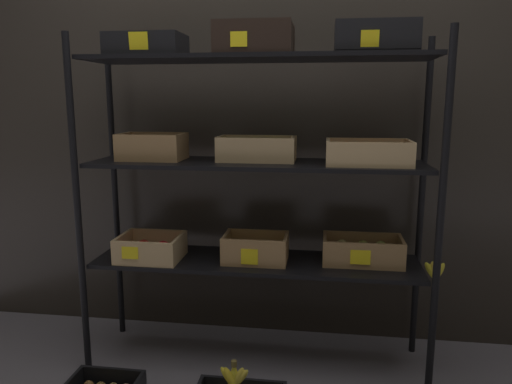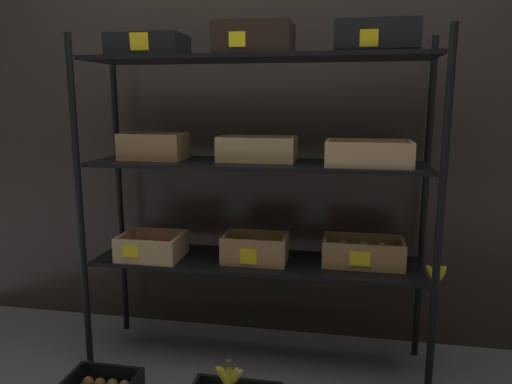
{
  "view_description": "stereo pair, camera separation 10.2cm",
  "coord_description": "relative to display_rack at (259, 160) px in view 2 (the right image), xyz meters",
  "views": [
    {
      "loc": [
        0.32,
        -2.27,
        1.32
      ],
      "look_at": [
        0.0,
        0.0,
        0.88
      ],
      "focal_mm": 34.06,
      "sensor_mm": 36.0,
      "label": 1
    },
    {
      "loc": [
        0.42,
        -2.25,
        1.32
      ],
      "look_at": [
        0.0,
        0.0,
        0.88
      ],
      "focal_mm": 34.06,
      "sensor_mm": 36.0,
      "label": 2
    }
  ],
  "objects": [
    {
      "name": "ground_plane",
      "position": [
        -0.02,
        0.0,
        -1.04
      ],
      "size": [
        10.0,
        10.0,
        0.0
      ],
      "primitive_type": "plane",
      "color": "slate"
    },
    {
      "name": "storefront_wall",
      "position": [
        -0.02,
        0.41,
        0.4
      ],
      "size": [
        4.02,
        0.12,
        2.87
      ],
      "primitive_type": "cube",
      "color": "#2D2823",
      "rests_on": "ground_plane"
    },
    {
      "name": "display_rack",
      "position": [
        0.0,
        0.0,
        0.0
      ],
      "size": [
        1.73,
        0.44,
        1.65
      ],
      "color": "black",
      "rests_on": "ground_plane"
    },
    {
      "name": "banana_bunch_loose",
      "position": [
        -0.04,
        -0.49,
        -0.84
      ],
      "size": [
        0.14,
        0.04,
        0.14
      ],
      "color": "brown",
      "rests_on": "crate_ground_pear"
    }
  ]
}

